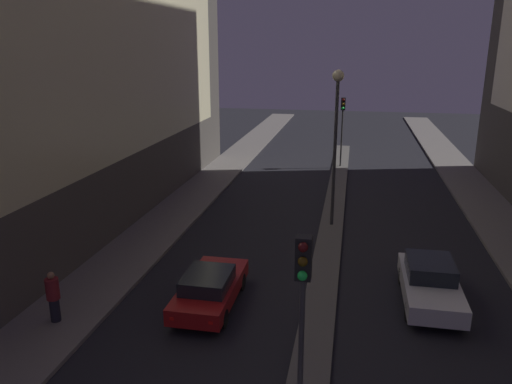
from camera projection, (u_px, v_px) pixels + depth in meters
The scene contains 8 objects.
building_left at pixel (56, 3), 22.65m from camera, with size 6.01×33.47×21.22m.
median_strip at pixel (333, 215), 26.57m from camera, with size 1.14×38.51×0.15m.
traffic_light_near at pixel (302, 300), 10.02m from camera, with size 0.32×0.42×5.03m.
traffic_light_mid at pixel (343, 117), 36.06m from camera, with size 0.32×0.42×5.03m.
street_lamp at pixel (336, 118), 23.48m from camera, with size 0.55×0.55×7.54m.
car_left_lane at pixel (210, 288), 17.20m from camera, with size 1.79×4.29×1.36m.
car_right_lane at pixel (430, 283), 17.47m from camera, with size 1.85×4.40×1.50m.
pedestrian_on_left_sidewalk at pixel (53, 296), 15.96m from camera, with size 0.42×0.42×1.72m.
Camera 1 is at (0.82, -5.21, 8.73)m, focal length 35.00 mm.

